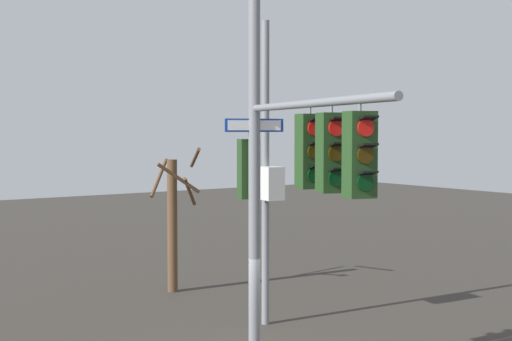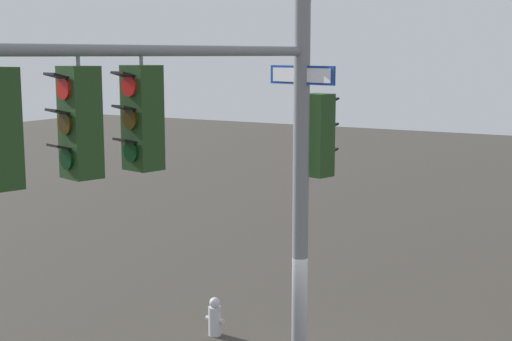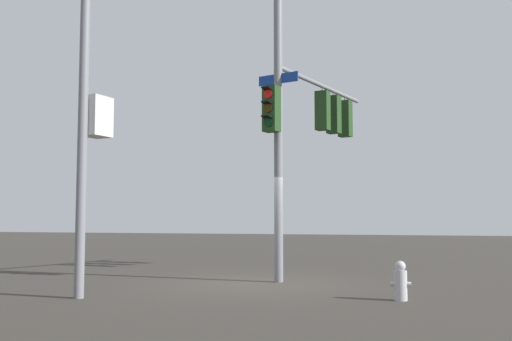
# 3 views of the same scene
# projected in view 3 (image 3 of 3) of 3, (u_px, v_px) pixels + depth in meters

# --- Properties ---
(ground_plane) EXTENTS (80.00, 80.00, 0.00)m
(ground_plane) POSITION_uv_depth(u_px,v_px,m) (254.00, 283.00, 13.69)
(ground_plane) COLOR #38342D
(main_signal_pole_assembly) EXTENTS (4.26, 5.53, 9.88)m
(main_signal_pole_assembly) POSITION_uv_depth(u_px,v_px,m) (297.00, 85.00, 15.51)
(main_signal_pole_assembly) COLOR slate
(main_signal_pole_assembly) RESTS_ON ground
(secondary_pole_assembly) EXTENTS (0.53, 0.77, 7.50)m
(secondary_pole_assembly) POSITION_uv_depth(u_px,v_px,m) (89.00, 109.00, 11.58)
(secondary_pole_assembly) COLOR slate
(secondary_pole_assembly) RESTS_ON ground
(fire_hydrant) EXTENTS (0.38, 0.24, 0.73)m
(fire_hydrant) POSITION_uv_depth(u_px,v_px,m) (401.00, 282.00, 10.88)
(fire_hydrant) COLOR #B2B2B7
(fire_hydrant) RESTS_ON ground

